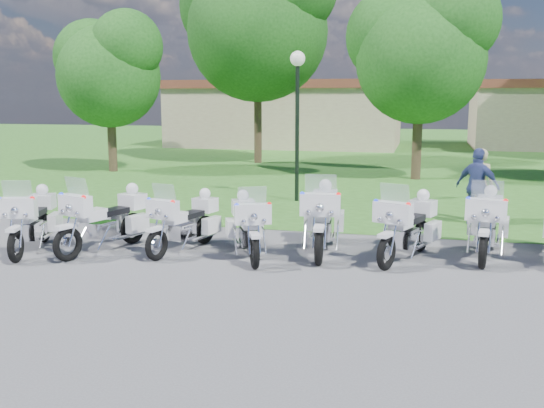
% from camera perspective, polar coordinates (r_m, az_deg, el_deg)
% --- Properties ---
extents(ground, '(100.00, 100.00, 0.00)m').
position_cam_1_polar(ground, '(11.26, -0.02, -5.87)').
color(ground, '#535358').
rests_on(ground, ground).
extents(grass_lawn, '(100.00, 48.00, 0.01)m').
position_cam_1_polar(grass_lawn, '(37.72, 10.10, 5.18)').
color(grass_lawn, '#2E621E').
rests_on(grass_lawn, ground).
extents(motorcycle_0, '(1.16, 2.23, 1.54)m').
position_cam_1_polar(motorcycle_0, '(13.21, -21.65, -1.33)').
color(motorcycle_0, black).
rests_on(motorcycle_0, ground).
extents(motorcycle_1, '(1.24, 2.28, 1.59)m').
position_cam_1_polar(motorcycle_1, '(12.70, -15.30, -1.32)').
color(motorcycle_1, black).
rests_on(motorcycle_1, ground).
extents(motorcycle_2, '(1.08, 2.12, 1.46)m').
position_cam_1_polar(motorcycle_2, '(12.39, -8.13, -1.59)').
color(motorcycle_2, black).
rests_on(motorcycle_2, ground).
extents(motorcycle_3, '(1.29, 2.06, 1.48)m').
position_cam_1_polar(motorcycle_3, '(11.83, -2.31, -1.99)').
color(motorcycle_3, black).
rests_on(motorcycle_3, ground).
extents(motorcycle_4, '(0.96, 2.49, 1.67)m').
position_cam_1_polar(motorcycle_4, '(12.21, 4.80, -1.27)').
color(motorcycle_4, black).
rests_on(motorcycle_4, ground).
extents(motorcycle_5, '(1.28, 2.20, 1.55)m').
position_cam_1_polar(motorcycle_5, '(11.90, 12.69, -2.02)').
color(motorcycle_5, black).
rests_on(motorcycle_5, ground).
extents(motorcycle_6, '(0.99, 2.37, 1.60)m').
position_cam_1_polar(motorcycle_6, '(12.55, 19.60, -1.65)').
color(motorcycle_6, black).
rests_on(motorcycle_6, ground).
extents(lamp_post, '(0.44, 0.44, 4.40)m').
position_cam_1_polar(lamp_post, '(17.98, 2.41, 10.72)').
color(lamp_post, black).
rests_on(lamp_post, ground).
extents(tree_0, '(4.91, 4.19, 6.55)m').
position_cam_1_polar(tree_0, '(26.31, -15.16, 12.39)').
color(tree_0, '#38281C').
rests_on(tree_0, ground).
extents(tree_1, '(7.62, 6.50, 10.15)m').
position_cam_1_polar(tree_1, '(29.09, -1.47, 17.20)').
color(tree_1, '#38281C').
rests_on(tree_1, ground).
extents(tree_2, '(5.57, 4.75, 7.43)m').
position_cam_1_polar(tree_2, '(23.65, 13.73, 14.18)').
color(tree_2, '#38281C').
rests_on(tree_2, ground).
extents(building_west, '(14.56, 8.32, 4.10)m').
position_cam_1_polar(building_west, '(39.47, 1.49, 8.54)').
color(building_west, tan).
rests_on(building_west, ground).
extents(bystander_a, '(0.79, 0.66, 1.83)m').
position_cam_1_polar(bystander_a, '(15.97, 18.98, 1.68)').
color(bystander_a, tan).
rests_on(bystander_a, ground).
extents(bystander_c, '(1.18, 0.94, 1.87)m').
position_cam_1_polar(bystander_c, '(15.55, 18.78, 1.54)').
color(bystander_c, '#354181').
rests_on(bystander_c, ground).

